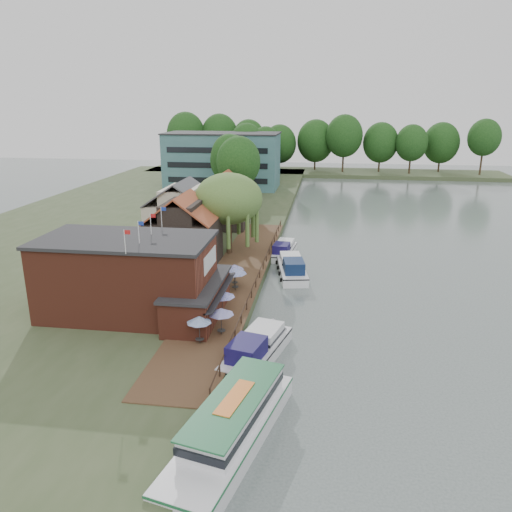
{
  "coord_description": "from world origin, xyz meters",
  "views": [
    {
      "loc": [
        1.75,
        -41.72,
        19.85
      ],
      "look_at": [
        -6.0,
        12.0,
        3.0
      ],
      "focal_mm": 35.0,
      "sensor_mm": 36.0,
      "label": 1
    }
  ],
  "objects_px": {
    "umbrella_0": "(199,330)",
    "swan": "(228,396)",
    "pub": "(148,277)",
    "cottage_a": "(184,230)",
    "umbrella_3": "(235,279)",
    "cottage_c": "(224,200)",
    "umbrella_1": "(221,321)",
    "cruiser_2": "(284,248)",
    "hotel_block": "(223,160)",
    "willow": "(229,214)",
    "umbrella_4": "(235,275)",
    "cruiser_1": "(292,265)",
    "tour_boat": "(231,424)",
    "cottage_b": "(183,212)",
    "cruiser_0": "(257,345)",
    "umbrella_2": "(223,303)"
  },
  "relations": [
    {
      "from": "cottage_c",
      "to": "cruiser_2",
      "type": "bearing_deg",
      "value": -46.38
    },
    {
      "from": "pub",
      "to": "tour_boat",
      "type": "xyz_separation_m",
      "value": [
        10.62,
        -15.77,
        -3.19
      ]
    },
    {
      "from": "willow",
      "to": "tour_boat",
      "type": "height_order",
      "value": "willow"
    },
    {
      "from": "pub",
      "to": "tour_boat",
      "type": "bearing_deg",
      "value": -56.05
    },
    {
      "from": "willow",
      "to": "umbrella_3",
      "type": "bearing_deg",
      "value": -76.24
    },
    {
      "from": "pub",
      "to": "willow",
      "type": "distance_m",
      "value": 20.36
    },
    {
      "from": "cottage_a",
      "to": "cottage_c",
      "type": "distance_m",
      "value": 19.03
    },
    {
      "from": "umbrella_2",
      "to": "tour_boat",
      "type": "height_order",
      "value": "umbrella_2"
    },
    {
      "from": "pub",
      "to": "swan",
      "type": "xyz_separation_m",
      "value": [
        9.5,
        -11.01,
        -4.43
      ]
    },
    {
      "from": "willow",
      "to": "umbrella_1",
      "type": "height_order",
      "value": "willow"
    },
    {
      "from": "cottage_a",
      "to": "umbrella_4",
      "type": "height_order",
      "value": "cottage_a"
    },
    {
      "from": "pub",
      "to": "cruiser_0",
      "type": "xyz_separation_m",
      "value": [
        10.68,
        -5.27,
        -3.38
      ]
    },
    {
      "from": "umbrella_0",
      "to": "umbrella_1",
      "type": "distance_m",
      "value": 2.31
    },
    {
      "from": "umbrella_1",
      "to": "tour_boat",
      "type": "relative_size",
      "value": 0.18
    },
    {
      "from": "cottage_b",
      "to": "umbrella_3",
      "type": "height_order",
      "value": "cottage_b"
    },
    {
      "from": "pub",
      "to": "cottage_a",
      "type": "relative_size",
      "value": 2.33
    },
    {
      "from": "cottage_c",
      "to": "hotel_block",
      "type": "bearing_deg",
      "value": 102.2
    },
    {
      "from": "hotel_block",
      "to": "swan",
      "type": "height_order",
      "value": "hotel_block"
    },
    {
      "from": "cruiser_1",
      "to": "cruiser_2",
      "type": "height_order",
      "value": "cruiser_1"
    },
    {
      "from": "tour_boat",
      "to": "pub",
      "type": "bearing_deg",
      "value": 137.04
    },
    {
      "from": "cottage_a",
      "to": "swan",
      "type": "height_order",
      "value": "cottage_a"
    },
    {
      "from": "willow",
      "to": "umbrella_3",
      "type": "xyz_separation_m",
      "value": [
        3.2,
        -13.08,
        -3.93
      ]
    },
    {
      "from": "umbrella_0",
      "to": "swan",
      "type": "distance_m",
      "value": 7.07
    },
    {
      "from": "cruiser_1",
      "to": "cruiser_0",
      "type": "bearing_deg",
      "value": -103.98
    },
    {
      "from": "umbrella_2",
      "to": "cruiser_2",
      "type": "bearing_deg",
      "value": 81.18
    },
    {
      "from": "hotel_block",
      "to": "willow",
      "type": "bearing_deg",
      "value": -77.29
    },
    {
      "from": "cottage_b",
      "to": "cruiser_2",
      "type": "height_order",
      "value": "cottage_b"
    },
    {
      "from": "pub",
      "to": "umbrella_4",
      "type": "height_order",
      "value": "pub"
    },
    {
      "from": "cottage_a",
      "to": "pub",
      "type": "bearing_deg",
      "value": -86.19
    },
    {
      "from": "cottage_c",
      "to": "umbrella_0",
      "type": "relative_size",
      "value": 3.58
    },
    {
      "from": "cottage_a",
      "to": "umbrella_3",
      "type": "xyz_separation_m",
      "value": [
        7.7,
        -8.08,
        -2.96
      ]
    },
    {
      "from": "willow",
      "to": "umbrella_4",
      "type": "xyz_separation_m",
      "value": [
        2.89,
        -11.78,
        -3.93
      ]
    },
    {
      "from": "pub",
      "to": "umbrella_1",
      "type": "xyz_separation_m",
      "value": [
        7.43,
        -3.39,
        -2.36
      ]
    },
    {
      "from": "hotel_block",
      "to": "cottage_c",
      "type": "distance_m",
      "value": 37.9
    },
    {
      "from": "hotel_block",
      "to": "cottage_a",
      "type": "bearing_deg",
      "value": -82.87
    },
    {
      "from": "cottage_b",
      "to": "umbrella_2",
      "type": "bearing_deg",
      "value": -66.37
    },
    {
      "from": "cottage_a",
      "to": "cottage_c",
      "type": "height_order",
      "value": "same"
    },
    {
      "from": "pub",
      "to": "cottage_b",
      "type": "distance_m",
      "value": 25.33
    },
    {
      "from": "cottage_b",
      "to": "cruiser_2",
      "type": "relative_size",
      "value": 1.08
    },
    {
      "from": "cruiser_2",
      "to": "swan",
      "type": "xyz_separation_m",
      "value": [
        -0.76,
        -34.24,
        -0.84
      ]
    },
    {
      "from": "swan",
      "to": "umbrella_4",
      "type": "bearing_deg",
      "value": 99.18
    },
    {
      "from": "cruiser_1",
      "to": "cottage_a",
      "type": "bearing_deg",
      "value": 171.64
    },
    {
      "from": "cottage_a",
      "to": "umbrella_1",
      "type": "distance_m",
      "value": 20.44
    },
    {
      "from": "umbrella_1",
      "to": "cruiser_2",
      "type": "relative_size",
      "value": 0.27
    },
    {
      "from": "cottage_c",
      "to": "cruiser_2",
      "type": "distance_m",
      "value": 15.45
    },
    {
      "from": "cruiser_0",
      "to": "umbrella_3",
      "type": "bearing_deg",
      "value": 122.28
    },
    {
      "from": "swan",
      "to": "willow",
      "type": "bearing_deg",
      "value": 100.95
    },
    {
      "from": "cottage_a",
      "to": "umbrella_3",
      "type": "distance_m",
      "value": 11.55
    },
    {
      "from": "pub",
      "to": "hotel_block",
      "type": "height_order",
      "value": "hotel_block"
    },
    {
      "from": "umbrella_2",
      "to": "umbrella_0",
      "type": "bearing_deg",
      "value": -97.09
    }
  ]
}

